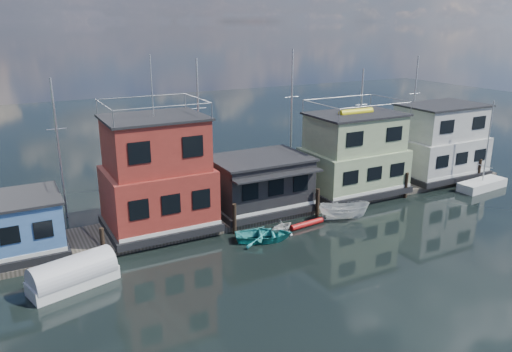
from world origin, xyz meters
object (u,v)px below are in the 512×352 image
motorboat (344,211)px  houseboat_blue (9,227)px  houseboat_red (157,176)px  tarp_runabout (73,275)px  dinghy_white (282,226)px  dinghy_teal (264,235)px  houseboat_green (354,154)px  houseboat_white (439,142)px  houseboat_dark (260,183)px  day_sailer (482,184)px  red_kayak (307,224)px

motorboat → houseboat_blue: bearing=106.3°
houseboat_blue → houseboat_red: bearing=0.0°
tarp_runabout → dinghy_white: size_ratio=2.54×
motorboat → dinghy_teal: motorboat is taller
houseboat_red → dinghy_teal: 8.37m
houseboat_green → dinghy_teal: 12.63m
houseboat_red → tarp_runabout: (-6.67, -5.22, -3.38)m
houseboat_red → houseboat_white: houseboat_red is taller
houseboat_white → motorboat: houseboat_white is taller
houseboat_green → dinghy_white: houseboat_green is taller
houseboat_white → tarp_runabout: (-33.67, -5.22, -2.82)m
houseboat_red → houseboat_blue: bearing=-180.0°
houseboat_blue → houseboat_green: houseboat_green is taller
houseboat_red → houseboat_dark: bearing=-0.1°
houseboat_white → day_sailer: 5.41m
houseboat_blue → houseboat_white: bearing=0.0°
houseboat_white → red_kayak: 18.13m
houseboat_dark → dinghy_white: (-0.57, -4.32, -1.89)m
houseboat_dark → houseboat_white: (19.00, 0.02, 1.12)m
dinghy_teal → dinghy_white: (1.67, 0.48, 0.12)m
houseboat_green → houseboat_red: bearing=-180.0°
motorboat → tarp_runabout: 19.48m
houseboat_dark → motorboat: houseboat_dark is taller
houseboat_blue → motorboat: 22.78m
houseboat_green → red_kayak: (-7.32, -4.16, -3.34)m
houseboat_dark → dinghy_teal: size_ratio=1.89×
red_kayak → dinghy_teal: (-3.92, -0.65, 0.20)m
houseboat_red → houseboat_green: size_ratio=1.41×
day_sailer → dinghy_white: day_sailer is taller
houseboat_white → tarp_runabout: 34.19m
houseboat_dark → dinghy_white: size_ratio=3.70×
houseboat_blue → dinghy_white: (16.93, -4.34, -1.68)m
houseboat_blue → dinghy_white: houseboat_blue is taller
red_kayak → houseboat_white: bearing=6.9°
motorboat → red_kayak: motorboat is taller
houseboat_dark → motorboat: size_ratio=1.98×
motorboat → houseboat_green: bearing=-16.2°
houseboat_green → dinghy_white: bearing=-155.6°
motorboat → houseboat_white: bearing=-45.3°
houseboat_red → red_kayak: bearing=-23.3°
houseboat_blue → dinghy_teal: 16.10m
houseboat_red → dinghy_teal: (5.76, -4.82, -3.70)m
dinghy_teal → houseboat_green: bearing=-45.7°
houseboat_blue → motorboat: houseboat_blue is taller
houseboat_red → red_kayak: size_ratio=4.15×
houseboat_dark → red_kayak: size_ratio=2.59×
houseboat_red → day_sailer: houseboat_red is taller
dinghy_teal → day_sailer: (22.43, 0.53, 0.04)m
houseboat_red → red_kayak: houseboat_red is taller
houseboat_dark → motorboat: bearing=-42.4°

